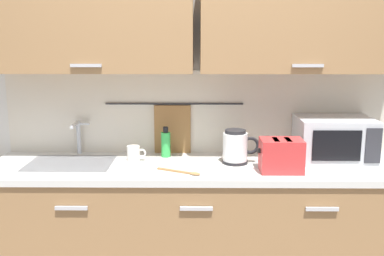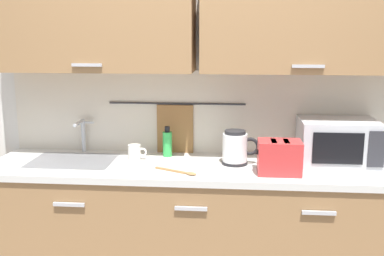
{
  "view_description": "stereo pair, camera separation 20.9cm",
  "coord_description": "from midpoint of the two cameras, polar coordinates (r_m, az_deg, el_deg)",
  "views": [
    {
      "loc": [
        0.0,
        -2.34,
        1.67
      ],
      "look_at": [
        -0.02,
        0.33,
        1.12
      ],
      "focal_mm": 42.24,
      "sensor_mm": 36.0,
      "label": 1
    },
    {
      "loc": [
        0.21,
        -2.33,
        1.67
      ],
      "look_at": [
        -0.02,
        0.33,
        1.12
      ],
      "focal_mm": 42.24,
      "sensor_mm": 36.0,
      "label": 2
    }
  ],
  "objects": [
    {
      "name": "wooden_spoon",
      "position": [
        2.58,
        0.86,
        -5.59
      ],
      "size": [
        0.26,
        0.15,
        0.01
      ],
      "color": "#9E7042",
      "rests_on": "counter_unit"
    },
    {
      "name": "back_wall_assembly",
      "position": [
        2.87,
        2.96,
        8.67
      ],
      "size": [
        3.7,
        0.41,
        2.5
      ],
      "color": "silver",
      "rests_on": "ground"
    },
    {
      "name": "microwave",
      "position": [
        2.92,
        19.88,
        -1.66
      ],
      "size": [
        0.46,
        0.35,
        0.27
      ],
      "color": "silver",
      "rests_on": "counter_unit"
    },
    {
      "name": "counter_unit",
      "position": [
        2.91,
        2.35,
        -13.07
      ],
      "size": [
        2.53,
        0.64,
        0.9
      ],
      "color": "#997047",
      "rests_on": "ground"
    },
    {
      "name": "electric_kettle",
      "position": [
        2.76,
        7.7,
        -2.52
      ],
      "size": [
        0.23,
        0.16,
        0.21
      ],
      "color": "black",
      "rests_on": "counter_unit"
    },
    {
      "name": "dish_soap_bottle",
      "position": [
        2.91,
        -1.09,
        -1.94
      ],
      "size": [
        0.06,
        0.06,
        0.2
      ],
      "color": "green",
      "rests_on": "counter_unit"
    },
    {
      "name": "sink_faucet",
      "position": [
        3.06,
        -11.79,
        -0.42
      ],
      "size": [
        0.09,
        0.17,
        0.22
      ],
      "color": "#B2B5BA",
      "rests_on": "counter_unit"
    },
    {
      "name": "mug_near_sink",
      "position": [
        2.85,
        -5.16,
        -3.09
      ],
      "size": [
        0.12,
        0.08,
        0.09
      ],
      "color": "silver",
      "rests_on": "counter_unit"
    },
    {
      "name": "toaster",
      "position": [
        2.62,
        13.24,
        -3.62
      ],
      "size": [
        0.26,
        0.17,
        0.19
      ],
      "color": "red",
      "rests_on": "counter_unit"
    }
  ]
}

